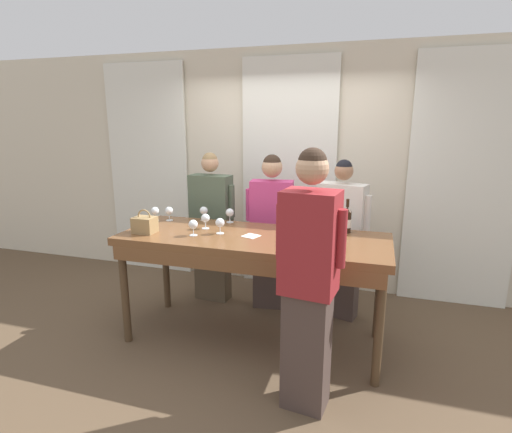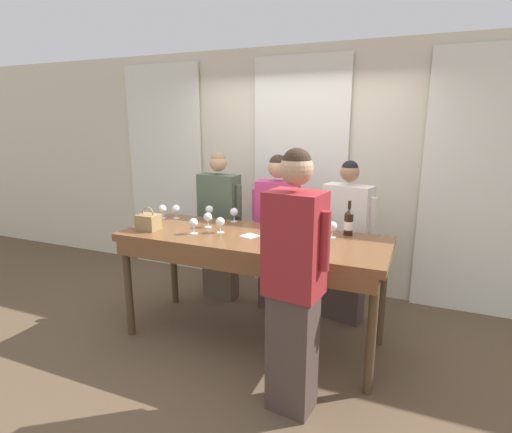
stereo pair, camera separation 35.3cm
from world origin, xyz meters
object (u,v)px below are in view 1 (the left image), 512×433
wine_glass_back_left (230,213)px  host_pouring (309,281)px  wine_glass_front_right (155,211)px  guest_olive_jacket (212,227)px  wine_bottle (347,220)px  handbag (145,224)px  wine_glass_front_mid (169,211)px  wine_glass_back_right (332,225)px  wine_glass_center_left (205,219)px  guest_cream_sweater (340,240)px  wine_glass_back_mid (193,225)px  guest_pink_top (271,230)px  wine_glass_front_left (204,211)px  wine_glass_near_host (220,223)px  tasting_bar (252,246)px  wine_glass_center_mid (281,218)px  wine_glass_by_bottle (308,224)px  wine_glass_center_right (302,238)px

wine_glass_back_left → host_pouring: (0.97, -1.11, -0.16)m
wine_glass_front_right → guest_olive_jacket: size_ratio=0.08×
wine_bottle → handbag: size_ratio=1.43×
wine_glass_front_mid → wine_glass_back_right: (1.63, -0.06, 0.00)m
wine_glass_center_left → wine_glass_back_left: 0.31m
guest_olive_jacket → host_pouring: size_ratio=0.91×
wine_bottle → guest_cream_sweater: 0.48m
wine_glass_front_right → host_pouring: host_pouring is taller
wine_glass_front_mid → wine_glass_front_right: 0.14m
wine_glass_back_mid → guest_pink_top: size_ratio=0.08×
wine_glass_front_mid → wine_glass_front_right: same height
wine_glass_center_left → wine_glass_front_left: bearing=116.8°
wine_bottle → wine_glass_back_left: (-1.13, 0.03, -0.02)m
wine_glass_near_host → guest_pink_top: (0.28, 0.73, -0.24)m
wine_glass_front_left → tasting_bar: bearing=-32.2°
wine_glass_back_right → wine_glass_center_mid: bearing=168.2°
wine_glass_front_right → guest_cream_sweater: (1.79, 0.48, -0.28)m
wine_glass_by_bottle → wine_glass_center_right: bearing=-86.0°
wine_glass_back_left → wine_glass_back_mid: 0.55m
handbag → wine_glass_back_mid: size_ratio=1.53×
wine_bottle → guest_cream_sweater: bearing=101.7°
guest_olive_jacket → guest_cream_sweater: 1.39m
wine_glass_front_left → wine_glass_center_right: bearing=-30.3°
wine_glass_near_host → wine_glass_back_mid: bearing=-148.2°
wine_glass_back_left → wine_glass_front_right: bearing=-168.4°
tasting_bar → wine_glass_front_mid: bearing=163.2°
wine_glass_front_left → wine_glass_back_left: (0.28, -0.01, 0.00)m
wine_glass_front_right → wine_glass_center_right: (1.58, -0.50, 0.00)m
wine_glass_center_left → wine_glass_back_right: size_ratio=1.00×
wine_glass_near_host → guest_cream_sweater: (0.99, 0.73, -0.28)m
wine_glass_by_bottle → tasting_bar: bearing=-157.5°
guest_olive_jacket → guest_cream_sweater: size_ratio=1.02×
wine_glass_front_right → wine_bottle: bearing=3.6°
wine_glass_center_right → wine_glass_back_mid: bearing=172.9°
wine_glass_back_left → host_pouring: bearing=-48.7°
guest_pink_top → guest_cream_sweater: 0.72m
wine_glass_back_left → guest_olive_jacket: 0.54m
wine_glass_center_right → wine_glass_back_right: size_ratio=1.00×
wine_glass_center_left → host_pouring: size_ratio=0.08×
tasting_bar → wine_glass_near_host: bearing=-178.9°
tasting_bar → guest_cream_sweater: size_ratio=1.44×
tasting_bar → guest_cream_sweater: guest_cream_sweater is taller
wine_bottle → wine_glass_front_right: (-1.87, -0.12, -0.02)m
wine_glass_center_mid → guest_cream_sweater: guest_cream_sweater is taller
wine_glass_center_left → tasting_bar: bearing=-12.9°
wine_bottle → guest_cream_sweater: size_ratio=0.19×
host_pouring → guest_cream_sweater: bearing=86.8°
wine_glass_center_right → wine_glass_back_right: (0.18, 0.48, 0.00)m
wine_glass_center_left → wine_glass_center_mid: bearing=17.7°
guest_pink_top → wine_glass_center_right: bearing=-62.9°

